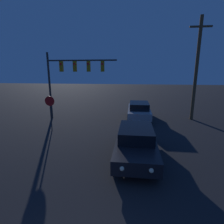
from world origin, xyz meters
name	(u,v)px	position (x,y,z in m)	size (l,w,h in m)	color
car_near	(136,142)	(1.62, 7.10, 0.82)	(2.03, 4.81, 1.54)	black
car_far	(139,110)	(2.02, 14.70, 0.82)	(2.02, 4.81, 1.54)	#99999E
traffic_signal_mast	(70,72)	(-4.13, 14.10, 4.20)	(6.25, 0.30, 5.93)	#2D2D2D
stop_sign	(50,107)	(-4.52, 10.58, 1.78)	(0.71, 0.07, 2.56)	#2D2D2D
utility_pole	(197,68)	(6.80, 15.02, 4.54)	(1.78, 0.28, 8.74)	brown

